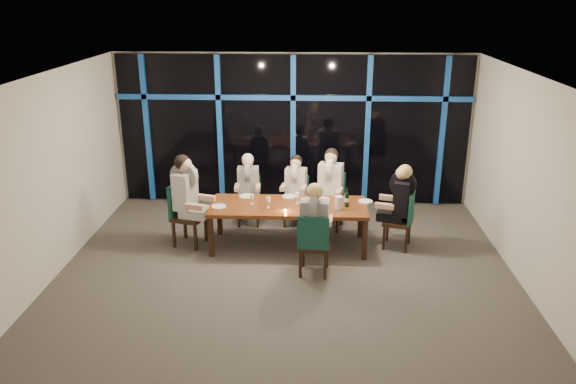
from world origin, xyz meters
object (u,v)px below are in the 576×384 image
Objects in this scene: diner_far_mid at (296,180)px; wine_bottle at (347,199)px; chair_end_left at (184,211)px; chair_end_right at (403,217)px; diner_far_right at (330,178)px; diner_far_left at (248,179)px; chair_far_left at (249,197)px; chair_far_right at (331,197)px; water_pitcher at (339,203)px; diner_end_left at (187,187)px; diner_near_mid at (315,215)px; chair_near_mid at (314,242)px; diner_end_right at (400,194)px; dining_table at (289,209)px; chair_far_mid at (296,197)px.

wine_bottle is (0.87, -0.98, 0.01)m from diner_far_mid.
chair_end_right is (3.69, -0.01, -0.05)m from chair_end_left.
diner_far_left is at bearing -170.79° from diner_far_right.
chair_far_left is 1.51m from chair_far_right.
chair_end_left is at bearing -162.51° from water_pitcher.
chair_end_right is at bearing -74.47° from diner_end_left.
chair_near_mid is at bearing 90.00° from diner_near_mid.
chair_end_left is at bearing 90.00° from diner_end_left.
diner_far_mid reaches higher than chair_near_mid.
diner_far_left is at bearing -92.58° from diner_end_right.
dining_table is 1.07m from diner_near_mid.
diner_far_mid reaches higher than chair_end_left.
diner_end_right reaches higher than diner_far_mid.
diner_near_mid is (2.20, -0.97, 0.36)m from chair_end_left.
diner_near_mid is (0.43, -0.94, 0.28)m from dining_table.
chair_far_mid is at bearing 143.19° from water_pitcher.
diner_near_mid is at bearing -38.65° from diner_end_right.
chair_far_mid is 2.07m from chair_near_mid.
chair_end_left is 1.11× the size of diner_end_right.
diner_far_left is (-0.88, -0.09, 0.37)m from chair_far_mid.
water_pitcher is at bearing -110.66° from diner_near_mid.
diner_far_right is at bearing 106.35° from wine_bottle.
chair_end_left is 2.44m from chair_near_mid.
chair_far_left is at bearing 127.69° from dining_table.
water_pitcher is at bearing -108.85° from chair_near_mid.
diner_end_left is 3.52m from diner_end_right.
chair_near_mid reaches higher than chair_end_right.
chair_near_mid reaches higher than chair_far_mid.
dining_table is 1.16m from chair_far_right.
diner_far_right is at bearing -7.15° from diner_far_left.
diner_end_right is at bearing -74.48° from chair_end_left.
chair_far_right is 0.97× the size of diner_end_left.
chair_near_mid is 1.01× the size of diner_far_right.
chair_end_right is at bearing -17.12° from diner_far_mid.
wine_bottle is (0.23, -0.93, 0.31)m from chair_far_right.
water_pitcher is (1.60, -1.09, -0.02)m from diner_far_left.
chair_far_mid is at bearing 90.00° from diner_far_mid.
chair_far_mid is 4.10× the size of water_pitcher.
wine_bottle is (0.53, 0.91, -0.08)m from diner_near_mid.
chair_far_left is 1.03× the size of diner_far_left.
dining_table is 2.56× the size of chair_far_right.
diner_end_right reaches higher than chair_far_right.
diner_near_mid reaches higher than water_pitcher.
diner_near_mid is 4.44× the size of water_pitcher.
diner_far_left is 4.05× the size of water_pitcher.
wine_bottle is at bearing -76.16° from chair_end_left.
diner_far_right reaches higher than diner_end_right.
chair_far_mid is 2.07m from chair_end_right.
chair_far_right is (0.63, -0.12, 0.06)m from chair_far_mid.
dining_table is 1.29m from chair_far_left.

